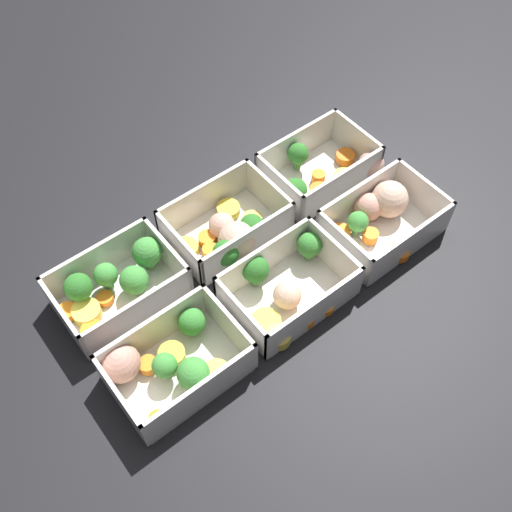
% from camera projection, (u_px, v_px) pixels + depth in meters
% --- Properties ---
extents(ground_plane, '(4.00, 4.00, 0.00)m').
position_uv_depth(ground_plane, '(256.00, 265.00, 0.80)').
color(ground_plane, black).
extents(container_near_left, '(0.16, 0.13, 0.06)m').
position_uv_depth(container_near_left, '(168.00, 362.00, 0.70)').
color(container_near_left, silver).
rests_on(container_near_left, ground_plane).
extents(container_near_center, '(0.16, 0.12, 0.06)m').
position_uv_depth(container_near_center, '(286.00, 287.00, 0.76)').
color(container_near_center, silver).
rests_on(container_near_center, ground_plane).
extents(container_near_right, '(0.16, 0.12, 0.06)m').
position_uv_depth(container_near_right, '(381.00, 215.00, 0.82)').
color(container_near_right, silver).
rests_on(container_near_right, ground_plane).
extents(container_far_left, '(0.16, 0.11, 0.06)m').
position_uv_depth(container_far_left, '(117.00, 285.00, 0.76)').
color(container_far_left, silver).
rests_on(container_far_left, ground_plane).
extents(container_far_center, '(0.16, 0.12, 0.06)m').
position_uv_depth(container_far_center, '(229.00, 232.00, 0.81)').
color(container_far_center, silver).
rests_on(container_far_center, ground_plane).
extents(container_far_right, '(0.17, 0.12, 0.06)m').
position_uv_depth(container_far_right, '(324.00, 170.00, 0.87)').
color(container_far_right, silver).
rests_on(container_far_right, ground_plane).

